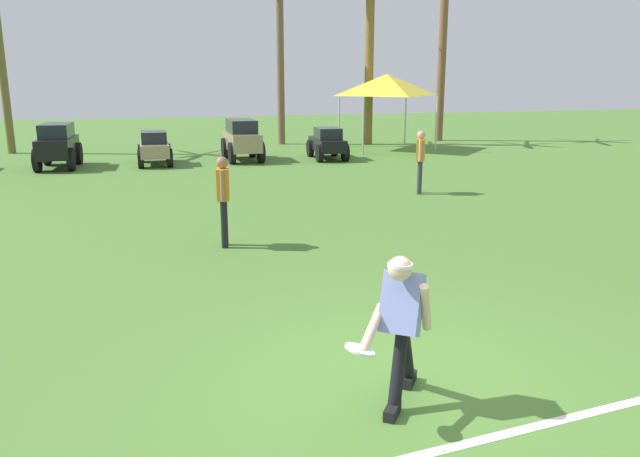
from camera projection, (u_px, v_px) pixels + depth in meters
name	position (u px, v px, depth m)	size (l,w,h in m)	color
ground_plane	(401.00, 386.00, 5.97)	(80.00, 80.00, 0.00)	#4D7B31
field_line_paint	(453.00, 447.00, 4.98)	(26.11, 0.11, 0.01)	white
frisbee_thrower	(401.00, 321.00, 5.45)	(0.88, 0.82, 1.42)	black
frisbee_in_flight	(360.00, 350.00, 5.03)	(0.27, 0.28, 0.10)	white
teammate_near_sideline	(420.00, 156.00, 15.39)	(0.34, 0.47, 1.56)	#33333D
teammate_midfield	(223.00, 193.00, 10.59)	(0.26, 0.50, 1.56)	black
parked_car_slot_b	(57.00, 145.00, 19.72)	(1.28, 2.40, 1.40)	black
parked_car_slot_c	(154.00, 147.00, 20.49)	(1.09, 2.21, 1.10)	#998466
parked_car_slot_d	(242.00, 139.00, 21.45)	(1.20, 2.37, 1.40)	#998466
parked_car_slot_e	(327.00, 143.00, 21.87)	(1.19, 2.24, 1.10)	black
palm_tree_left_of_centre	(280.00, 48.00, 25.78)	(3.70, 2.78, 6.52)	brown
palm_tree_right_of_centre	(370.00, 48.00, 25.74)	(3.89, 2.89, 6.83)	brown
palm_tree_far_right	(443.00, 45.00, 27.16)	(3.20, 3.46, 7.22)	brown
event_tent	(387.00, 85.00, 24.30)	(3.09, 3.09, 2.92)	#B2B5BA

